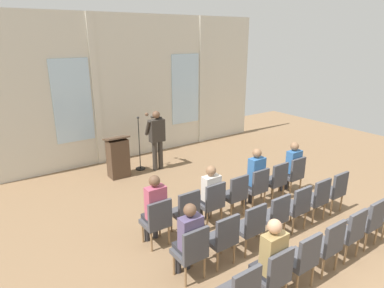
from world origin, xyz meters
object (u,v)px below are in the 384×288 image
(chair_r1_c6, at_px, (334,189))
(chair_r2_c1, at_px, (273,274))
(chair_r0_c2, at_px, (212,201))
(chair_r0_c4, at_px, (257,186))
(audience_r0_c4, at_px, (255,175))
(chair_r0_c6, at_px, (294,173))
(chair_r0_c1, at_px, (186,210))
(audience_r1_c0, at_px, (189,237))
(chair_r1_c3, at_px, (275,215))
(chair_r1_c0, at_px, (192,250))
(chair_r2_c4, at_px, (349,231))
(chair_r2_c5, at_px, (369,220))
(chair_r1_c4, at_px, (297,205))
(chair_r1_c5, at_px, (317,197))
(chair_r2_c2, at_px, (302,257))
(chair_r1_c2, at_px, (250,225))
(chair_r0_c5, at_px, (276,179))
(speaker, at_px, (157,136))
(mic_stand, at_px, (140,158))
(audience_r0_c6, at_px, (292,165))
(audience_r2_c1, at_px, (270,257))
(audience_r0_c0, at_px, (155,207))
(chair_r1_c1, at_px, (223,237))
(chair_r0_c3, at_px, (235,193))
(audience_r0_c2, at_px, (209,192))
(chair_r2_c3, at_px, (327,243))
(chair_r0_c0, at_px, (157,220))
(lectern, at_px, (118,157))

(chair_r1_c6, bearing_deg, chair_r2_c1, -160.77)
(chair_r0_c2, height_order, chair_r0_c4, same)
(audience_r0_c4, height_order, chair_r0_c6, audience_r0_c4)
(chair_r0_c1, distance_m, audience_r1_c0, 1.20)
(chair_r1_c3, bearing_deg, chair_r1_c0, 180.00)
(chair_r2_c4, relative_size, chair_r2_c5, 1.00)
(chair_r1_c4, distance_m, chair_r1_c5, 0.62)
(chair_r0_c2, bearing_deg, chair_r2_c1, -106.00)
(chair_r1_c6, height_order, chair_r2_c2, same)
(chair_r1_c2, bearing_deg, chair_r0_c5, 30.17)
(chair_r0_c4, relative_size, chair_r1_c6, 1.00)
(speaker, relative_size, chair_r1_c5, 1.82)
(mic_stand, height_order, chair_r1_c5, mic_stand)
(audience_r1_c0, distance_m, chair_r2_c1, 1.34)
(speaker, xyz_separation_m, chair_r0_c5, (1.29, -3.25, -0.46))
(audience_r1_c0, xyz_separation_m, chair_r2_c5, (3.11, -1.17, -0.19))
(audience_r0_c6, distance_m, audience_r1_c0, 3.89)
(audience_r1_c0, height_order, chair_r1_c5, audience_r1_c0)
(chair_r0_c4, relative_size, chair_r2_c5, 1.00)
(chair_r1_c5, distance_m, audience_r2_c1, 2.69)
(audience_r0_c0, bearing_deg, mic_stand, 67.84)
(mic_stand, relative_size, chair_r2_c1, 1.65)
(chair_r1_c1, bearing_deg, chair_r0_c1, 90.00)
(chair_r0_c3, relative_size, chair_r1_c1, 1.00)
(speaker, height_order, chair_r1_c5, speaker)
(audience_r0_c2, xyz_separation_m, chair_r2_c3, (0.62, -2.25, -0.18))
(chair_r0_c2, xyz_separation_m, chair_r2_c4, (1.24, -2.17, 0.00))
(audience_r0_c6, xyz_separation_m, chair_r1_c6, (0.00, -1.17, -0.19))
(chair_r0_c0, distance_m, audience_r0_c0, 0.24)
(chair_r0_c1, height_order, chair_r2_c5, same)
(chair_r2_c1, bearing_deg, chair_r2_c5, 0.00)
(chair_r2_c2, bearing_deg, chair_r1_c2, 90.00)
(audience_r0_c2, xyz_separation_m, chair_r1_c3, (0.62, -1.17, -0.18))
(mic_stand, relative_size, chair_r2_c5, 1.65)
(chair_r2_c1, height_order, chair_r2_c3, same)
(audience_r0_c2, bearing_deg, chair_r1_c2, -90.00)
(chair_r2_c1, bearing_deg, audience_r0_c2, 74.57)
(audience_r0_c0, bearing_deg, chair_r1_c5, -20.51)
(chair_r1_c4, bearing_deg, chair_r0_c0, 156.44)
(chair_r1_c2, relative_size, chair_r2_c3, 1.00)
(audience_r0_c0, bearing_deg, audience_r0_c2, 0.26)
(chair_r1_c5, bearing_deg, chair_r1_c1, 180.00)
(audience_r0_c0, height_order, chair_r0_c6, audience_r0_c0)
(chair_r1_c4, bearing_deg, chair_r1_c1, 180.00)
(chair_r1_c0, bearing_deg, chair_r0_c3, 30.17)
(chair_r2_c5, bearing_deg, chair_r2_c4, 180.00)
(audience_r1_c0, relative_size, chair_r2_c3, 1.39)
(speaker, relative_size, audience_r0_c0, 1.24)
(lectern, relative_size, chair_r1_c3, 1.23)
(chair_r1_c4, bearing_deg, chair_r1_c3, 180.00)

